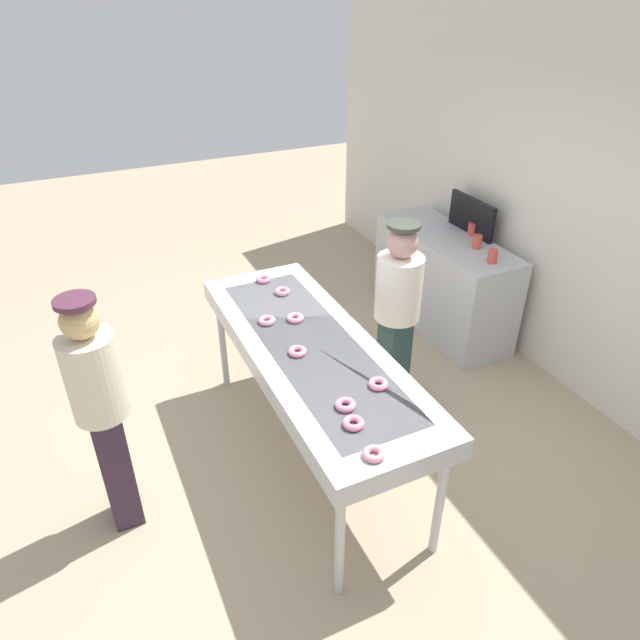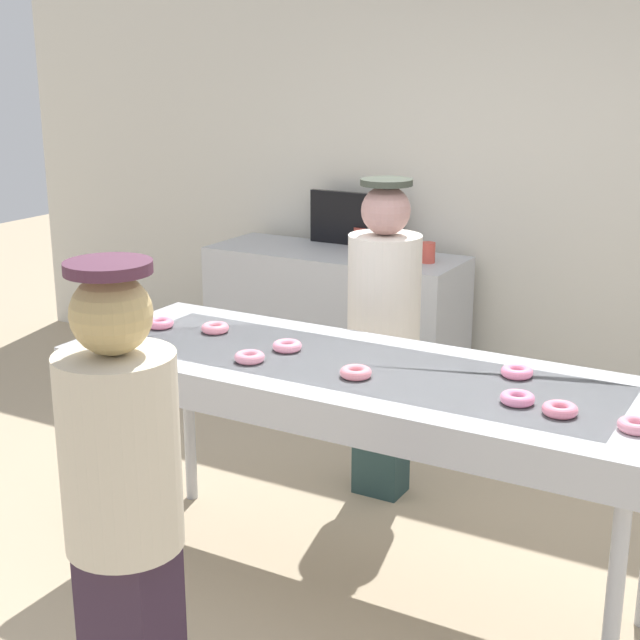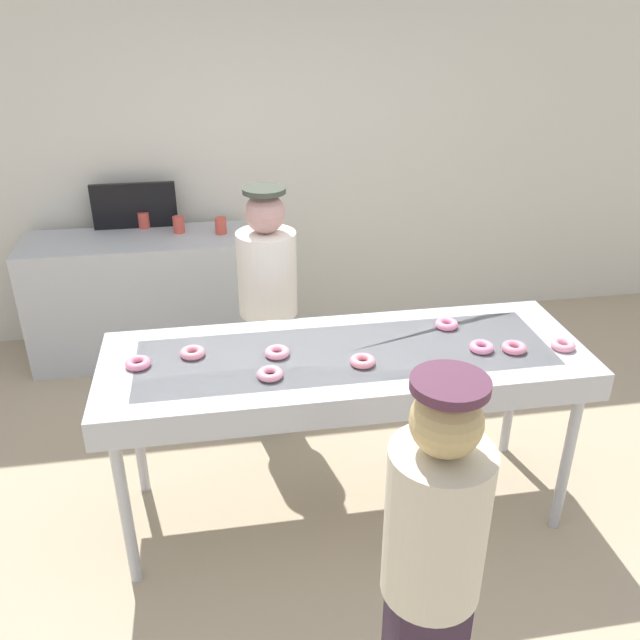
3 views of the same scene
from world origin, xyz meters
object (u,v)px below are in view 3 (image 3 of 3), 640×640
object	(u,v)px
strawberry_donut_0	(277,352)
strawberry_donut_5	(138,363)
strawberry_donut_2	(193,353)
strawberry_donut_4	(514,348)
strawberry_donut_8	(563,345)
worker_baker	(268,298)
paper_cup_0	(179,225)
fryer_conveyor	(345,366)
paper_cup_2	(221,226)
paper_cup_1	(144,220)
menu_display	(134,206)
customer_waiting	(429,577)
strawberry_donut_6	(270,374)
strawberry_donut_3	(482,347)
strawberry_donut_7	(447,324)
strawberry_donut_1	(363,361)
prep_counter	(142,298)

from	to	relation	value
strawberry_donut_0	strawberry_donut_5	xyz separation A→B (m)	(-0.66, 0.01, 0.00)
strawberry_donut_5	strawberry_donut_2	bearing A→B (deg)	13.18
strawberry_donut_5	strawberry_donut_4	bearing A→B (deg)	-4.79
strawberry_donut_8	worker_baker	xyz separation A→B (m)	(-1.37, 0.99, -0.09)
strawberry_donut_0	strawberry_donut_8	xyz separation A→B (m)	(1.40, -0.16, 0.00)
strawberry_donut_0	paper_cup_0	bearing A→B (deg)	104.25
fryer_conveyor	paper_cup_2	xyz separation A→B (m)	(-0.54, 1.95, 0.11)
paper_cup_1	menu_display	size ratio (longest dim) A/B	0.20
strawberry_donut_4	customer_waiting	xyz separation A→B (m)	(-0.82, -1.23, -0.08)
fryer_conveyor	paper_cup_0	bearing A→B (deg)	112.54
strawberry_donut_0	strawberry_donut_6	distance (m)	0.20
strawberry_donut_3	strawberry_donut_5	distance (m)	1.66
strawberry_donut_3	paper_cup_0	distance (m)	2.60
strawberry_donut_4	customer_waiting	world-z (taller)	customer_waiting
fryer_conveyor	paper_cup_0	xyz separation A→B (m)	(-0.84, 2.03, 0.11)
strawberry_donut_5	paper_cup_2	distance (m)	1.98
strawberry_donut_2	strawberry_donut_8	bearing A→B (deg)	-7.17
strawberry_donut_2	strawberry_donut_7	world-z (taller)	same
strawberry_donut_1	paper_cup_0	world-z (taller)	paper_cup_0
strawberry_donut_1	strawberry_donut_5	xyz separation A→B (m)	(-1.05, 0.16, 0.00)
strawberry_donut_0	menu_display	xyz separation A→B (m)	(-0.83, 2.17, 0.12)
strawberry_donut_2	paper_cup_0	size ratio (longest dim) A/B	0.99
strawberry_donut_6	paper_cup_0	size ratio (longest dim) A/B	0.99
strawberry_donut_5	paper_cup_1	distance (m)	2.15
strawberry_donut_6	strawberry_donut_1	bearing A→B (deg)	5.64
strawberry_donut_6	strawberry_donut_5	bearing A→B (deg)	161.71
strawberry_donut_0	strawberry_donut_8	distance (m)	1.41
strawberry_donut_6	paper_cup_1	size ratio (longest dim) A/B	0.99
fryer_conveyor	strawberry_donut_6	xyz separation A→B (m)	(-0.39, -0.17, 0.10)
strawberry_donut_4	worker_baker	size ratio (longest dim) A/B	0.08
strawberry_donut_1	paper_cup_0	bearing A→B (deg)	112.66
prep_counter	paper_cup_0	xyz separation A→B (m)	(0.32, 0.08, 0.54)
strawberry_donut_5	strawberry_donut_8	bearing A→B (deg)	-4.66
fryer_conveyor	paper_cup_2	distance (m)	2.03
strawberry_donut_5	strawberry_donut_6	size ratio (longest dim) A/B	1.00
strawberry_donut_4	paper_cup_0	distance (m)	2.72
paper_cup_0	strawberry_donut_7	bearing A→B (deg)	-52.57
fryer_conveyor	strawberry_donut_7	size ratio (longest dim) A/B	19.84
fryer_conveyor	customer_waiting	xyz separation A→B (m)	(-0.00, -1.35, 0.02)
worker_baker	strawberry_donut_1	bearing A→B (deg)	95.21
paper_cup_1	strawberry_donut_6	bearing A→B (deg)	-73.04
paper_cup_2	strawberry_donut_6	bearing A→B (deg)	-85.94
strawberry_donut_1	strawberry_donut_4	world-z (taller)	same
fryer_conveyor	prep_counter	distance (m)	2.31
strawberry_donut_5	paper_cup_0	distance (m)	2.00
prep_counter	paper_cup_2	world-z (taller)	paper_cup_2
strawberry_donut_2	customer_waiting	bearing A→B (deg)	-62.98
strawberry_donut_2	worker_baker	size ratio (longest dim) A/B	0.08
strawberry_donut_4	strawberry_donut_8	world-z (taller)	same
strawberry_donut_6	paper_cup_0	bearing A→B (deg)	101.71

